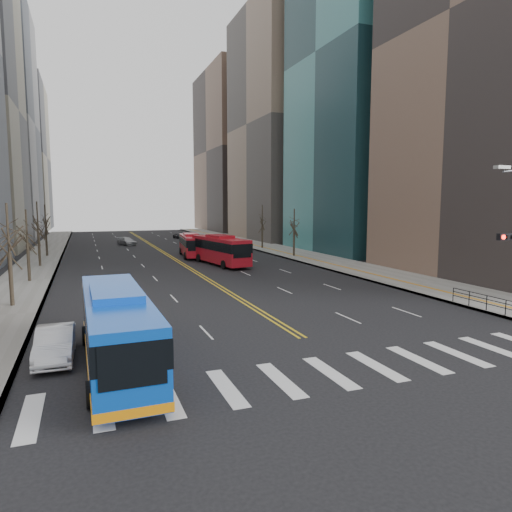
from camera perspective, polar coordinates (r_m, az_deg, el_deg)
ground at (r=21.39m, az=12.07°, el=-13.65°), size 220.00×220.00×0.00m
sidewalk_right at (r=68.45m, az=4.09°, el=0.49°), size 7.00×130.00×0.15m
sidewalk_left at (r=62.50m, az=-25.54°, el=-0.72°), size 5.00×130.00×0.15m
crosswalk at (r=21.39m, az=12.07°, el=-13.64°), size 26.70×4.00×0.01m
centerline at (r=73.03m, az=-11.87°, el=0.70°), size 0.55×100.00×0.01m
office_towers at (r=87.63m, az=-13.59°, el=17.34°), size 83.00×134.00×58.00m
pedestrian_railing at (r=34.67m, az=26.88°, el=-4.97°), size 0.06×6.06×1.02m
street_trees at (r=51.57m, az=-16.40°, el=3.59°), size 35.20×47.20×7.60m
blue_bus at (r=21.56m, az=-17.03°, el=-8.38°), size 3.04×12.43×3.60m
red_bus_near at (r=54.77m, az=-4.50°, el=0.98°), size 4.38×11.61×3.59m
red_bus_far at (r=63.51m, az=-8.13°, el=1.53°), size 3.40×10.29×3.23m
car_white at (r=23.80m, az=-23.82°, el=-10.00°), size 1.74×4.76×1.56m
car_dark_mid at (r=77.44m, az=-6.08°, el=1.66°), size 2.23×4.41×1.44m
car_silver at (r=83.37m, az=-15.84°, el=1.78°), size 3.52×5.11×1.37m
car_dark_far at (r=96.89m, az=-9.52°, el=2.51°), size 2.40×4.29×1.13m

